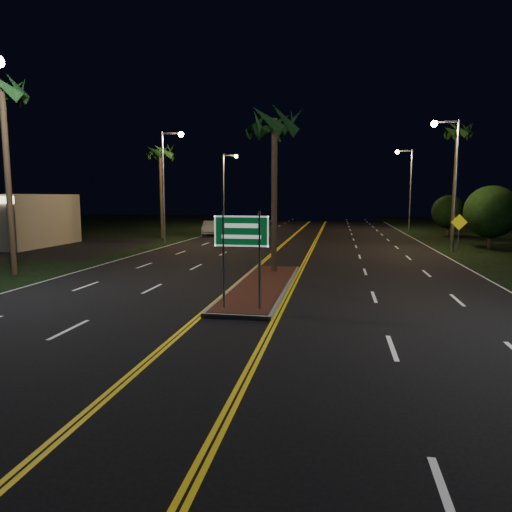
% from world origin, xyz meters
% --- Properties ---
extents(ground, '(120.00, 120.00, 0.00)m').
position_xyz_m(ground, '(0.00, 0.00, 0.00)').
color(ground, black).
rests_on(ground, ground).
extents(median_island, '(2.25, 10.25, 0.17)m').
position_xyz_m(median_island, '(0.00, 7.00, 0.08)').
color(median_island, gray).
rests_on(median_island, ground).
extents(highway_sign, '(1.80, 0.08, 3.20)m').
position_xyz_m(highway_sign, '(0.00, 2.80, 2.40)').
color(highway_sign, gray).
rests_on(highway_sign, ground).
extents(streetlight_left_mid, '(1.91, 0.44, 9.00)m').
position_xyz_m(streetlight_left_mid, '(-10.61, 24.00, 5.66)').
color(streetlight_left_mid, gray).
rests_on(streetlight_left_mid, ground).
extents(streetlight_left_far, '(1.91, 0.44, 9.00)m').
position_xyz_m(streetlight_left_far, '(-10.61, 44.00, 5.66)').
color(streetlight_left_far, gray).
rests_on(streetlight_left_far, ground).
extents(streetlight_right_mid, '(1.91, 0.44, 9.00)m').
position_xyz_m(streetlight_right_mid, '(10.61, 22.00, 5.66)').
color(streetlight_right_mid, gray).
rests_on(streetlight_right_mid, ground).
extents(streetlight_right_far, '(1.91, 0.44, 9.00)m').
position_xyz_m(streetlight_right_far, '(10.61, 42.00, 5.66)').
color(streetlight_right_far, gray).
rests_on(streetlight_right_far, ground).
extents(palm_median, '(2.40, 2.40, 8.30)m').
position_xyz_m(palm_median, '(0.00, 10.50, 7.28)').
color(palm_median, '#382819').
rests_on(palm_median, ground).
extents(palm_left_near, '(2.40, 2.40, 9.80)m').
position_xyz_m(palm_left_near, '(-12.50, 8.00, 8.68)').
color(palm_left_near, '#382819').
rests_on(palm_left_near, ground).
extents(palm_left_far, '(2.40, 2.40, 8.80)m').
position_xyz_m(palm_left_far, '(-12.80, 28.00, 7.75)').
color(palm_left_far, '#382819').
rests_on(palm_left_far, ground).
extents(palm_right_far, '(2.40, 2.40, 10.30)m').
position_xyz_m(palm_right_far, '(12.80, 30.00, 9.14)').
color(palm_right_far, '#382819').
rests_on(palm_right_far, ground).
extents(shrub_mid, '(3.78, 3.78, 4.62)m').
position_xyz_m(shrub_mid, '(14.00, 24.00, 2.73)').
color(shrub_mid, '#382819').
rests_on(shrub_mid, ground).
extents(shrub_far, '(3.24, 3.24, 3.96)m').
position_xyz_m(shrub_far, '(13.80, 36.00, 2.34)').
color(shrub_far, '#382819').
rests_on(shrub_far, ground).
extents(car_near, '(2.71, 5.53, 1.79)m').
position_xyz_m(car_near, '(-3.85, 26.29, 0.90)').
color(car_near, white).
rests_on(car_near, ground).
extents(car_far, '(2.89, 5.16, 1.62)m').
position_xyz_m(car_far, '(-9.50, 32.76, 0.81)').
color(car_far, '#979BA0').
rests_on(car_far, ground).
extents(warning_sign, '(1.10, 0.11, 2.62)m').
position_xyz_m(warning_sign, '(11.30, 21.72, 1.71)').
color(warning_sign, gray).
rests_on(warning_sign, ground).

